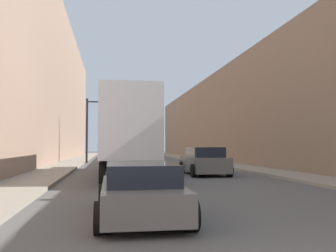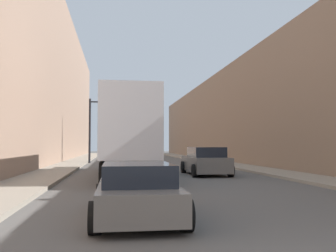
% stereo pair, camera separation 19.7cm
% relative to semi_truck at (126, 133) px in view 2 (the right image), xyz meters
% --- Properties ---
extents(sidewalk_right, '(2.41, 80.00, 0.15)m').
position_rel_semi_truck_xyz_m(sidewalk_right, '(8.85, 12.60, -2.30)').
color(sidewalk_right, gray).
rests_on(sidewalk_right, ground).
extents(sidewalk_left, '(2.41, 80.00, 0.15)m').
position_rel_semi_truck_xyz_m(sidewalk_left, '(-4.31, 12.60, -2.30)').
color(sidewalk_left, gray).
rests_on(sidewalk_left, ground).
extents(building_right, '(6.00, 80.00, 9.37)m').
position_rel_semi_truck_xyz_m(building_right, '(13.05, 12.60, 2.31)').
color(building_right, '#846B56').
rests_on(building_right, ground).
extents(building_left, '(6.00, 80.00, 15.92)m').
position_rel_semi_truck_xyz_m(building_left, '(-8.52, 12.60, 5.59)').
color(building_left, '#997A66').
rests_on(building_left, ground).
extents(semi_truck, '(2.56, 12.83, 4.22)m').
position_rel_semi_truck_xyz_m(semi_truck, '(0.00, 0.00, 0.00)').
color(semi_truck, silver).
rests_on(semi_truck, ground).
extents(sedan_car, '(2.02, 4.50, 1.28)m').
position_rel_semi_truck_xyz_m(sedan_car, '(-0.10, -11.81, -1.75)').
color(sedan_car, slate).
rests_on(sedan_car, ground).
extents(suv_car, '(2.22, 4.52, 1.59)m').
position_rel_semi_truck_xyz_m(suv_car, '(4.55, 0.24, -1.61)').
color(suv_car, slate).
rests_on(suv_car, ground).
extents(traffic_signal_gantry, '(6.18, 0.35, 6.10)m').
position_rel_semi_truck_xyz_m(traffic_signal_gantry, '(-1.49, 15.24, 1.86)').
color(traffic_signal_gantry, black).
rests_on(traffic_signal_gantry, ground).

